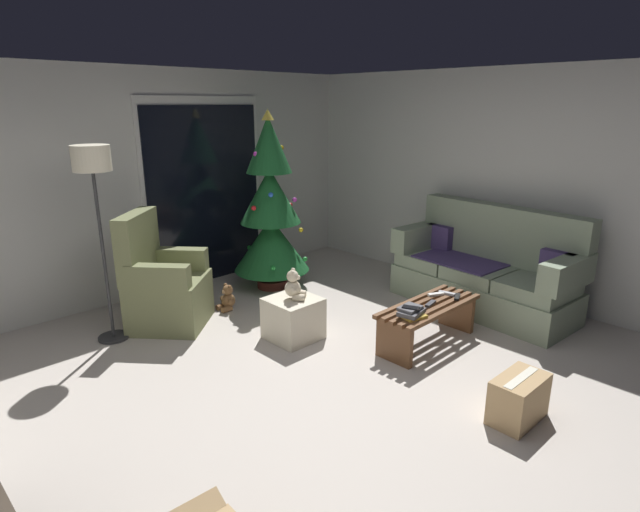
{
  "coord_description": "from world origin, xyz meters",
  "views": [
    {
      "loc": [
        -2.55,
        -2.34,
        2.13
      ],
      "look_at": [
        0.4,
        0.7,
        0.85
      ],
      "focal_mm": 28.68,
      "sensor_mm": 36.0,
      "label": 1
    }
  ],
  "objects_px": {
    "floor_lamp": "(94,178)",
    "teddy_bear_cream": "(294,286)",
    "coffee_table": "(428,317)",
    "remote_white": "(436,294)",
    "couch": "(486,271)",
    "cell_phone": "(411,307)",
    "teddy_bear_chestnut_by_tree": "(227,299)",
    "christmas_tree": "(270,213)",
    "armchair": "(163,286)",
    "remote_black": "(457,297)",
    "ottoman": "(293,318)",
    "cardboard_box_taped_mid_floor": "(519,399)",
    "book_stack": "(411,312)",
    "remote_silver": "(447,293)",
    "remote_graphite": "(431,304)"
  },
  "relations": [
    {
      "from": "coffee_table",
      "to": "remote_silver",
      "type": "xyz_separation_m",
      "value": [
        0.33,
        0.02,
        0.14
      ]
    },
    {
      "from": "couch",
      "to": "ottoman",
      "type": "distance_m",
      "value": 2.17
    },
    {
      "from": "cell_phone",
      "to": "armchair",
      "type": "bearing_deg",
      "value": 96.06
    },
    {
      "from": "cell_phone",
      "to": "teddy_bear_cream",
      "type": "relative_size",
      "value": 0.5
    },
    {
      "from": "remote_white",
      "to": "christmas_tree",
      "type": "distance_m",
      "value": 2.17
    },
    {
      "from": "cell_phone",
      "to": "cardboard_box_taped_mid_floor",
      "type": "distance_m",
      "value": 1.11
    },
    {
      "from": "remote_silver",
      "to": "christmas_tree",
      "type": "relative_size",
      "value": 0.08
    },
    {
      "from": "book_stack",
      "to": "remote_white",
      "type": "bearing_deg",
      "value": 13.14
    },
    {
      "from": "coffee_table",
      "to": "remote_white",
      "type": "distance_m",
      "value": 0.28
    },
    {
      "from": "coffee_table",
      "to": "remote_graphite",
      "type": "distance_m",
      "value": 0.14
    },
    {
      "from": "couch",
      "to": "book_stack",
      "type": "bearing_deg",
      "value": -174.48
    },
    {
      "from": "teddy_bear_cream",
      "to": "remote_black",
      "type": "bearing_deg",
      "value": -42.88
    },
    {
      "from": "ottoman",
      "to": "cardboard_box_taped_mid_floor",
      "type": "height_order",
      "value": "ottoman"
    },
    {
      "from": "remote_graphite",
      "to": "armchair",
      "type": "distance_m",
      "value": 2.56
    },
    {
      "from": "remote_white",
      "to": "armchair",
      "type": "relative_size",
      "value": 0.14
    },
    {
      "from": "ottoman",
      "to": "teddy_bear_chestnut_by_tree",
      "type": "distance_m",
      "value": 1.01
    },
    {
      "from": "armchair",
      "to": "teddy_bear_chestnut_by_tree",
      "type": "xyz_separation_m",
      "value": [
        0.66,
        -0.11,
        -0.28
      ]
    },
    {
      "from": "coffee_table",
      "to": "book_stack",
      "type": "xyz_separation_m",
      "value": [
        -0.34,
        -0.05,
        0.17
      ]
    },
    {
      "from": "remote_black",
      "to": "remote_white",
      "type": "height_order",
      "value": "same"
    },
    {
      "from": "remote_black",
      "to": "remote_graphite",
      "type": "xyz_separation_m",
      "value": [
        -0.32,
        0.08,
        0.0
      ]
    },
    {
      "from": "remote_black",
      "to": "ottoman",
      "type": "height_order",
      "value": "remote_black"
    },
    {
      "from": "cell_phone",
      "to": "teddy_bear_chestnut_by_tree",
      "type": "xyz_separation_m",
      "value": [
        -0.49,
        2.01,
        -0.36
      ]
    },
    {
      "from": "coffee_table",
      "to": "cardboard_box_taped_mid_floor",
      "type": "height_order",
      "value": "coffee_table"
    },
    {
      "from": "remote_graphite",
      "to": "armchair",
      "type": "height_order",
      "value": "armchair"
    },
    {
      "from": "christmas_tree",
      "to": "armchair",
      "type": "relative_size",
      "value": 1.82
    },
    {
      "from": "teddy_bear_cream",
      "to": "armchair",
      "type": "bearing_deg",
      "value": 122.42
    },
    {
      "from": "cell_phone",
      "to": "cardboard_box_taped_mid_floor",
      "type": "relative_size",
      "value": 0.33
    },
    {
      "from": "remote_black",
      "to": "floor_lamp",
      "type": "xyz_separation_m",
      "value": [
        -2.34,
        2.21,
        1.11
      ]
    },
    {
      "from": "book_stack",
      "to": "floor_lamp",
      "type": "relative_size",
      "value": 0.15
    },
    {
      "from": "coffee_table",
      "to": "remote_silver",
      "type": "distance_m",
      "value": 0.36
    },
    {
      "from": "remote_white",
      "to": "cell_phone",
      "type": "relative_size",
      "value": 1.08
    },
    {
      "from": "christmas_tree",
      "to": "remote_white",
      "type": "bearing_deg",
      "value": -81.97
    },
    {
      "from": "book_stack",
      "to": "teddy_bear_chestnut_by_tree",
      "type": "relative_size",
      "value": 0.92
    },
    {
      "from": "cardboard_box_taped_mid_floor",
      "to": "book_stack",
      "type": "bearing_deg",
      "value": 79.73
    },
    {
      "from": "remote_graphite",
      "to": "teddy_bear_cream",
      "type": "xyz_separation_m",
      "value": [
        -0.79,
        0.95,
        0.12
      ]
    },
    {
      "from": "coffee_table",
      "to": "cardboard_box_taped_mid_floor",
      "type": "xyz_separation_m",
      "value": [
        -0.54,
        -1.12,
        -0.1
      ]
    },
    {
      "from": "couch",
      "to": "cell_phone",
      "type": "distance_m",
      "value": 1.56
    },
    {
      "from": "remote_black",
      "to": "armchair",
      "type": "xyz_separation_m",
      "value": [
        -1.82,
        2.15,
        0.0
      ]
    },
    {
      "from": "armchair",
      "to": "remote_white",
      "type": "bearing_deg",
      "value": -48.71
    },
    {
      "from": "remote_black",
      "to": "book_stack",
      "type": "relative_size",
      "value": 0.59
    },
    {
      "from": "coffee_table",
      "to": "teddy_bear_cream",
      "type": "height_order",
      "value": "teddy_bear_cream"
    },
    {
      "from": "christmas_tree",
      "to": "remote_graphite",
      "type": "bearing_deg",
      "value": -88.41
    },
    {
      "from": "floor_lamp",
      "to": "couch",
      "type": "bearing_deg",
      "value": -32.12
    },
    {
      "from": "ottoman",
      "to": "remote_black",
      "type": "bearing_deg",
      "value": -42.93
    },
    {
      "from": "cardboard_box_taped_mid_floor",
      "to": "remote_silver",
      "type": "bearing_deg",
      "value": 52.89
    },
    {
      "from": "remote_graphite",
      "to": "christmas_tree",
      "type": "height_order",
      "value": "christmas_tree"
    },
    {
      "from": "teddy_bear_cream",
      "to": "teddy_bear_chestnut_by_tree",
      "type": "relative_size",
      "value": 1.0
    },
    {
      "from": "floor_lamp",
      "to": "teddy_bear_cream",
      "type": "xyz_separation_m",
      "value": [
        1.23,
        -1.18,
        -0.99
      ]
    },
    {
      "from": "christmas_tree",
      "to": "remote_silver",
      "type": "bearing_deg",
      "value": -79.64
    },
    {
      "from": "christmas_tree",
      "to": "cardboard_box_taped_mid_floor",
      "type": "height_order",
      "value": "christmas_tree"
    }
  ]
}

